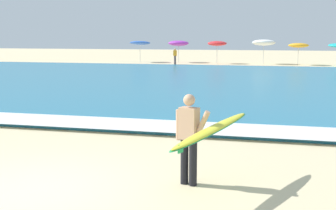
% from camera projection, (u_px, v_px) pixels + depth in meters
% --- Properties ---
extents(ground_plane, '(160.00, 160.00, 0.00)m').
position_uv_depth(ground_plane, '(29.00, 191.00, 7.87)').
color(ground_plane, beige).
extents(sea, '(120.00, 28.00, 0.14)m').
position_uv_depth(sea, '(199.00, 82.00, 25.99)').
color(sea, teal).
rests_on(sea, ground).
extents(surf_foam, '(120.00, 1.74, 0.01)m').
position_uv_depth(surf_foam, '(127.00, 124.00, 13.11)').
color(surf_foam, white).
rests_on(surf_foam, sea).
extents(surfer_with_board, '(1.34, 2.77, 1.73)m').
position_uv_depth(surfer_with_board, '(200.00, 133.00, 7.91)').
color(surfer_with_board, black).
rests_on(surfer_with_board, ground).
extents(beach_umbrella_0, '(2.20, 2.22, 2.32)m').
position_uv_depth(beach_umbrella_0, '(140.00, 43.00, 45.90)').
color(beach_umbrella_0, beige).
rests_on(beach_umbrella_0, ground).
extents(beach_umbrella_1, '(2.16, 2.18, 2.32)m').
position_uv_depth(beach_umbrella_1, '(179.00, 43.00, 45.48)').
color(beach_umbrella_1, beige).
rests_on(beach_umbrella_1, ground).
extents(beach_umbrella_2, '(1.92, 1.93, 2.27)m').
position_uv_depth(beach_umbrella_2, '(217.00, 43.00, 43.57)').
color(beach_umbrella_2, beige).
rests_on(beach_umbrella_2, ground).
extents(beach_umbrella_3, '(2.28, 2.32, 2.50)m').
position_uv_depth(beach_umbrella_3, '(264.00, 43.00, 42.84)').
color(beach_umbrella_3, beige).
rests_on(beach_umbrella_3, ground).
extents(beach_umbrella_4, '(1.92, 1.93, 2.14)m').
position_uv_depth(beach_umbrella_4, '(299.00, 45.00, 41.47)').
color(beach_umbrella_4, beige).
rests_on(beach_umbrella_4, ground).
extents(beachgoer_near_row_left, '(0.32, 0.20, 1.58)m').
position_uv_depth(beachgoer_near_row_left, '(175.00, 56.00, 42.58)').
color(beachgoer_near_row_left, '#383842').
rests_on(beachgoer_near_row_left, ground).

